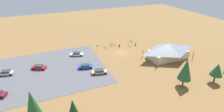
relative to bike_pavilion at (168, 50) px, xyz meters
The scene contains 26 objects.
ground 17.54m from the bike_pavilion, 37.89° to the right, with size 160.00×160.00×0.00m, color olive.
parking_lot_asphalt 41.04m from the bike_pavilion, 10.58° to the right, with size 34.97×29.16×0.05m, color #56565B.
bike_pavilion is the anchor object (origin of this frame).
trash_bin 19.97m from the bike_pavilion, 54.51° to the right, with size 0.60×0.60×0.90m, color brown.
lot_sign 26.53m from the bike_pavilion, 37.64° to the right, with size 0.56×0.08×2.20m.
pine_west 16.96m from the bike_pavilion, 65.44° to the left, with size 3.60×3.60×8.10m.
pine_center 46.53m from the bike_pavilion, 17.45° to the left, with size 2.86×2.86×8.37m.
pine_far_west 17.62m from the bike_pavilion, 97.48° to the left, with size 3.35×3.35×5.97m.
pine_midwest 41.23m from the bike_pavilion, 25.55° to the left, with size 2.83×2.83×6.98m.
bicycle_white_by_bin 16.99m from the bike_pavilion, 77.87° to the right, with size 1.51×0.91×0.82m.
bicycle_purple_back_row 24.14m from the bike_pavilion, 55.50° to the right, with size 0.93×1.38×0.75m.
bicycle_silver_edge_north 16.53m from the bike_pavilion, 62.17° to the right, with size 0.48×1.61×0.79m.
bicycle_red_front_row 23.08m from the bike_pavilion, 50.05° to the right, with size 1.15×1.37×0.87m.
bicycle_black_lone_east 24.36m from the bike_pavilion, 43.23° to the right, with size 0.83×1.58×0.84m.
bicycle_blue_near_sign 11.43m from the bike_pavilion, 135.66° to the right, with size 1.15×1.34×0.86m.
bicycle_yellow_yard_front 18.73m from the bike_pavilion, 72.86° to the right, with size 1.60×0.96×0.86m.
bicycle_orange_yard_center 8.98m from the bike_pavilion, 131.51° to the right, with size 1.56×0.76×0.74m.
bicycle_green_near_porch 22.01m from the bike_pavilion, 53.86° to the right, with size 0.86×1.57×0.86m.
bicycle_teal_mid_cluster 11.21m from the bike_pavilion, 117.91° to the right, with size 1.54×0.81×0.82m.
bicycle_white_yard_right 19.95m from the bike_pavilion, 77.74° to the right, with size 1.32×1.14×0.80m.
car_red_second_row 44.04m from the bike_pavilion, 12.65° to the right, with size 4.79×3.66×1.40m.
car_silver_far_end 53.18m from the bike_pavilion, 10.67° to the right, with size 4.58×2.81×1.46m.
car_white_end_stall 33.07m from the bike_pavilion, 26.25° to the right, with size 5.10×3.41×1.33m.
car_blue_aisle_side 29.51m from the bike_pavilion, ahead, with size 4.73×2.82×1.38m.
car_tan_front_row 26.10m from the bike_pavilion, ahead, with size 5.06×2.92×1.31m.
visitor_near_lot 15.51m from the bike_pavilion, 72.21° to the right, with size 0.36×0.39×1.73m.
Camera 1 is at (26.73, 55.10, 28.91)m, focal length 28.32 mm.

